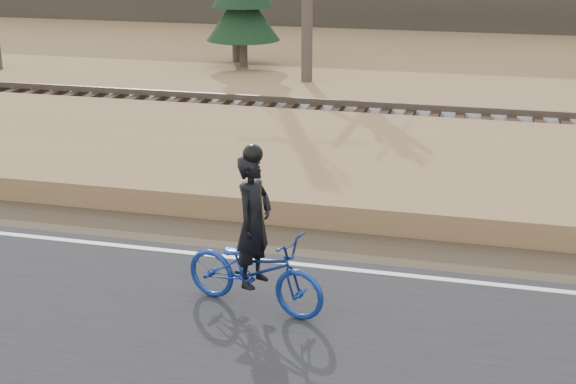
# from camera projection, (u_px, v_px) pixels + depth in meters

# --- Properties ---
(ground) EXTENTS (120.00, 120.00, 0.00)m
(ground) POSITION_uv_depth(u_px,v_px,m) (345.00, 279.00, 11.76)
(ground) COLOR olive
(ground) RESTS_ON ground
(road) EXTENTS (120.00, 6.00, 0.06)m
(road) POSITION_uv_depth(u_px,v_px,m) (307.00, 364.00, 9.46)
(road) COLOR black
(road) RESTS_ON ground
(edge_line) EXTENTS (120.00, 0.12, 0.01)m
(edge_line) POSITION_uv_depth(u_px,v_px,m) (348.00, 269.00, 11.93)
(edge_line) COLOR silver
(edge_line) RESTS_ON road
(shoulder) EXTENTS (120.00, 1.60, 0.04)m
(shoulder) POSITION_uv_depth(u_px,v_px,m) (359.00, 247.00, 12.86)
(shoulder) COLOR #473A2B
(shoulder) RESTS_ON ground
(embankment) EXTENTS (120.00, 5.00, 0.44)m
(embankment) POSITION_uv_depth(u_px,v_px,m) (385.00, 179.00, 15.55)
(embankment) COLOR olive
(embankment) RESTS_ON ground
(ballast) EXTENTS (120.00, 3.00, 0.45)m
(ballast) POSITION_uv_depth(u_px,v_px,m) (406.00, 131.00, 19.03)
(ballast) COLOR slate
(ballast) RESTS_ON ground
(railroad) EXTENTS (120.00, 2.40, 0.29)m
(railroad) POSITION_uv_depth(u_px,v_px,m) (407.00, 119.00, 18.93)
(railroad) COLOR black
(railroad) RESTS_ON ballast
(cyclist) EXTENTS (2.17, 1.20, 2.27)m
(cyclist) POSITION_uv_depth(u_px,v_px,m) (254.00, 258.00, 10.56)
(cyclist) COLOR navy
(cyclist) RESTS_ON road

